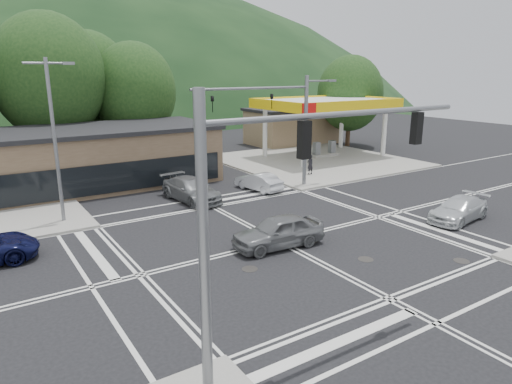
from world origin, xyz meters
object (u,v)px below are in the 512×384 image
car_queue_a (259,182)px  pedestrian (310,164)px  car_northbound (191,189)px  car_grey_center (278,231)px  car_queue_b (164,166)px  car_silver_east (459,209)px

car_queue_a → pedestrian: bearing=-175.2°
car_queue_a → pedestrian: size_ratio=2.42×
car_queue_a → car_northbound: size_ratio=0.74×
car_grey_center → car_northbound: 9.74m
car_grey_center → car_northbound: car_grey_center is taller
car_queue_b → pedestrian: pedestrian is taller
car_queue_b → car_northbound: car_northbound is taller
car_silver_east → pedestrian: pedestrian is taller
car_queue_b → car_northbound: 8.66m
car_silver_east → pedestrian: (0.11, 13.43, 0.29)m
car_grey_center → car_queue_b: (1.44, 18.27, -0.11)m
car_queue_a → car_grey_center: bearing=52.1°
car_queue_b → car_silver_east: bearing=106.4°
car_silver_east → car_queue_a: size_ratio=1.18×
car_queue_b → pedestrian: size_ratio=2.47×
car_grey_center → car_queue_a: car_grey_center is taller
car_grey_center → car_silver_east: 11.29m
car_northbound → pedestrian: size_ratio=3.27×
car_queue_a → car_queue_b: size_ratio=0.98×
car_queue_a → pedestrian: (6.02, 1.55, 0.31)m
pedestrian → car_silver_east: bearing=85.8°
car_northbound → car_grey_center: bearing=-96.0°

